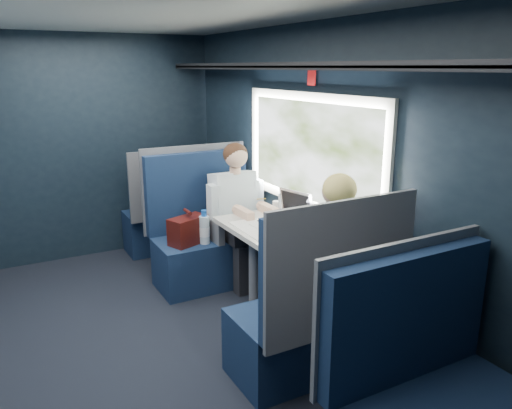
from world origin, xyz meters
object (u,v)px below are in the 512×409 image
seat_bay_far (315,318)px  seat_row_front (173,214)px  seat_bay_near (206,238)px  woman (332,257)px  cup (277,206)px  laptop (290,214)px  bottle_small (282,203)px  table (271,237)px  seat_row_back (424,400)px  man (239,208)px

seat_bay_far → seat_row_front: size_ratio=1.09×
seat_bay_near → woman: (0.26, -1.57, 0.31)m
seat_row_front → cup: size_ratio=12.74×
seat_row_front → laptop: seat_row_front is taller
bottle_small → cup: bottle_small is taller
seat_bay_near → seat_bay_far: same height
seat_bay_near → seat_row_front: 0.93m
seat_bay_near → table: bearing=-77.4°
table → bottle_small: bottle_small is taller
seat_bay_near → cup: seat_bay_near is taller
seat_bay_near → laptop: seat_bay_near is taller
seat_row_front → bottle_small: 1.61m
seat_row_back → bottle_small: bearing=77.2°
cup → seat_row_back: bearing=-102.1°
seat_bay_near → bottle_small: seat_bay_near is taller
table → woman: size_ratio=0.76×
seat_row_back → seat_row_front: bearing=90.0°
woman → laptop: size_ratio=3.26×
seat_row_back → cup: 2.26m
table → seat_bay_far: (-0.18, -0.87, -0.25)m
seat_bay_near → seat_bay_far: (0.01, -1.74, -0.01)m
woman → cup: 1.11m
laptop → bottle_small: 0.28m
seat_bay_near → seat_bay_far: 1.74m
seat_row_front → woman: bearing=-84.3°
woman → laptop: bearing=79.3°
table → seat_row_back: bearing=-95.8°
seat_bay_near → man: (0.26, -0.17, 0.30)m
seat_row_back → bottle_small: seat_row_back is taller
woman → cup: size_ratio=14.52×
man → cup: man is taller
seat_row_back → cup: (0.47, 2.18, 0.38)m
seat_row_front → seat_bay_near: bearing=-90.7°
seat_bay_near → laptop: (0.40, -0.81, 0.39)m
seat_row_front → woman: size_ratio=0.88×
bottle_small → cup: bearing=102.5°
seat_bay_far → seat_row_front: 2.67m
woman → man: bearing=90.0°
seat_bay_far → man: man is taller
seat_bay_near → seat_row_back: 2.66m
seat_row_back → table: bearing=84.2°
man → laptop: bearing=-77.4°
seat_row_back → laptop: 1.94m
bottle_small → seat_bay_far: bearing=-111.9°
man → bottle_small: bearing=-58.6°
seat_bay_far → seat_row_back: seat_bay_far is taller
laptop → table: bearing=-165.2°
cup → man: bearing=124.5°
seat_bay_far → laptop: bearing=67.1°
seat_bay_far → laptop: size_ratio=3.10×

